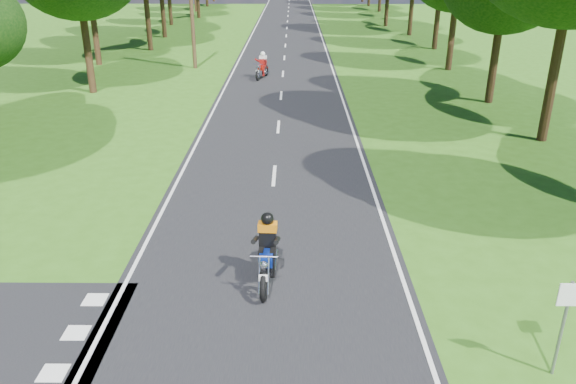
{
  "coord_description": "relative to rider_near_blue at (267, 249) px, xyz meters",
  "views": [
    {
      "loc": [
        0.65,
        -10.33,
        7.22
      ],
      "look_at": [
        0.52,
        4.0,
        1.1
      ],
      "focal_mm": 35.0,
      "sensor_mm": 36.0,
      "label": 1
    }
  ],
  "objects": [
    {
      "name": "rider_near_blue",
      "position": [
        0.0,
        0.0,
        0.0
      ],
      "size": [
        0.77,
        2.04,
        1.67
      ],
      "primitive_type": null,
      "rotation": [
        0.0,
        0.0,
        -0.05
      ],
      "color": "navy",
      "rests_on": "main_road"
    },
    {
      "name": "road_markings",
      "position": [
        -0.19,
        46.95,
        -0.83
      ],
      "size": [
        7.4,
        140.0,
        0.01
      ],
      "color": "silver",
      "rests_on": "main_road"
    },
    {
      "name": "rider_far_red",
      "position": [
        -1.33,
        23.44,
        -0.03
      ],
      "size": [
        1.13,
        2.04,
        1.61
      ],
      "primitive_type": null,
      "rotation": [
        0.0,
        0.0,
        -0.27
      ],
      "color": "#AB180D",
      "rests_on": "main_road"
    },
    {
      "name": "main_road",
      "position": [
        -0.05,
        48.83,
        -0.85
      ],
      "size": [
        7.0,
        140.0,
        0.02
      ],
      "primitive_type": "cube",
      "color": "black",
      "rests_on": "ground"
    },
    {
      "name": "road_sign",
      "position": [
        5.45,
        -3.19,
        0.49
      ],
      "size": [
        0.45,
        0.07,
        2.0
      ],
      "color": "slate",
      "rests_on": "ground"
    },
    {
      "name": "telegraph_pole",
      "position": [
        -6.05,
        26.83,
        3.21
      ],
      "size": [
        1.2,
        0.26,
        8.0
      ],
      "color": "#382616",
      "rests_on": "ground"
    },
    {
      "name": "ground",
      "position": [
        -0.05,
        -1.17,
        -0.86
      ],
      "size": [
        160.0,
        160.0,
        0.0
      ],
      "primitive_type": "plane",
      "color": "#2E5B14",
      "rests_on": "ground"
    }
  ]
}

